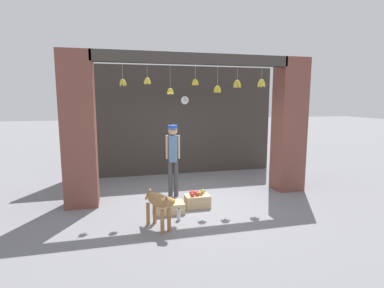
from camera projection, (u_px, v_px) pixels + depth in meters
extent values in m
plane|color=slate|center=(196.00, 200.00, 7.07)|extent=(60.00, 60.00, 0.00)
cube|color=#38332D|center=(175.00, 121.00, 9.39)|extent=(6.42, 0.12, 3.37)
cube|color=brown|center=(79.00, 130.00, 6.50)|extent=(0.70, 0.60, 3.37)
cube|color=brown|center=(289.00, 126.00, 7.71)|extent=(0.70, 0.60, 3.37)
cube|color=#3D3833|center=(195.00, 59.00, 6.70)|extent=(4.52, 0.24, 0.24)
cylinder|color=#B2AD99|center=(122.00, 71.00, 6.41)|extent=(0.01, 0.01, 0.35)
ellipsoid|color=gold|center=(125.00, 83.00, 6.45)|extent=(0.11, 0.06, 0.16)
ellipsoid|color=gold|center=(123.00, 83.00, 6.49)|extent=(0.08, 0.10, 0.17)
ellipsoid|color=gold|center=(121.00, 83.00, 6.46)|extent=(0.10, 0.09, 0.17)
ellipsoid|color=gold|center=(121.00, 82.00, 6.41)|extent=(0.10, 0.09, 0.17)
ellipsoid|color=gold|center=(123.00, 82.00, 6.41)|extent=(0.08, 0.10, 0.17)
cylinder|color=#B2AD99|center=(147.00, 70.00, 6.49)|extent=(0.01, 0.01, 0.31)
ellipsoid|color=yellow|center=(149.00, 81.00, 6.53)|extent=(0.11, 0.06, 0.16)
ellipsoid|color=yellow|center=(148.00, 81.00, 6.56)|extent=(0.08, 0.10, 0.17)
ellipsoid|color=yellow|center=(146.00, 81.00, 6.55)|extent=(0.08, 0.10, 0.17)
ellipsoid|color=yellow|center=(146.00, 81.00, 6.51)|extent=(0.11, 0.06, 0.16)
ellipsoid|color=yellow|center=(147.00, 81.00, 6.49)|extent=(0.08, 0.10, 0.17)
ellipsoid|color=yellow|center=(148.00, 81.00, 6.49)|extent=(0.08, 0.10, 0.17)
cylinder|color=#B2AD99|center=(170.00, 76.00, 6.58)|extent=(0.01, 0.01, 0.54)
ellipsoid|color=yellow|center=(172.00, 91.00, 6.64)|extent=(0.10, 0.05, 0.15)
ellipsoid|color=yellow|center=(171.00, 91.00, 6.66)|extent=(0.08, 0.09, 0.16)
ellipsoid|color=yellow|center=(169.00, 91.00, 6.65)|extent=(0.08, 0.09, 0.16)
ellipsoid|color=yellow|center=(169.00, 91.00, 6.62)|extent=(0.10, 0.05, 0.15)
ellipsoid|color=yellow|center=(170.00, 91.00, 6.59)|extent=(0.08, 0.09, 0.16)
ellipsoid|color=yellow|center=(171.00, 91.00, 6.60)|extent=(0.08, 0.09, 0.16)
cylinder|color=#B2AD99|center=(195.00, 72.00, 6.70)|extent=(0.01, 0.01, 0.33)
ellipsoid|color=yellow|center=(197.00, 82.00, 6.74)|extent=(0.10, 0.05, 0.16)
ellipsoid|color=yellow|center=(196.00, 82.00, 6.77)|extent=(0.08, 0.10, 0.16)
ellipsoid|color=yellow|center=(194.00, 82.00, 6.76)|extent=(0.08, 0.10, 0.16)
ellipsoid|color=yellow|center=(194.00, 82.00, 6.73)|extent=(0.10, 0.05, 0.16)
ellipsoid|color=yellow|center=(195.00, 82.00, 6.70)|extent=(0.08, 0.10, 0.16)
ellipsoid|color=yellow|center=(196.00, 82.00, 6.71)|extent=(0.08, 0.10, 0.16)
cylinder|color=#B2AD99|center=(218.00, 75.00, 6.89)|extent=(0.01, 0.01, 0.47)
ellipsoid|color=yellow|center=(219.00, 89.00, 6.94)|extent=(0.12, 0.06, 0.18)
ellipsoid|color=yellow|center=(217.00, 89.00, 6.98)|extent=(0.08, 0.12, 0.19)
ellipsoid|color=yellow|center=(216.00, 89.00, 6.95)|extent=(0.11, 0.10, 0.19)
ellipsoid|color=yellow|center=(216.00, 89.00, 6.90)|extent=(0.11, 0.10, 0.19)
ellipsoid|color=yellow|center=(219.00, 89.00, 6.90)|extent=(0.08, 0.12, 0.19)
cylinder|color=#B2AD99|center=(237.00, 73.00, 7.02)|extent=(0.01, 0.01, 0.33)
ellipsoid|color=gold|center=(239.00, 84.00, 7.06)|extent=(0.13, 0.07, 0.20)
ellipsoid|color=gold|center=(237.00, 84.00, 7.10)|extent=(0.09, 0.13, 0.21)
ellipsoid|color=gold|center=(235.00, 84.00, 7.07)|extent=(0.12, 0.11, 0.21)
ellipsoid|color=gold|center=(236.00, 84.00, 7.02)|extent=(0.12, 0.11, 0.21)
ellipsoid|color=gold|center=(239.00, 84.00, 7.01)|extent=(0.09, 0.13, 0.21)
cylinder|color=#B2AD99|center=(262.00, 73.00, 7.12)|extent=(0.01, 0.01, 0.30)
ellipsoid|color=yellow|center=(263.00, 83.00, 7.17)|extent=(0.14, 0.07, 0.21)
ellipsoid|color=yellow|center=(262.00, 83.00, 7.21)|extent=(0.11, 0.13, 0.22)
ellipsoid|color=yellow|center=(260.00, 83.00, 7.19)|extent=(0.11, 0.13, 0.22)
ellipsoid|color=yellow|center=(259.00, 83.00, 7.15)|extent=(0.14, 0.07, 0.21)
ellipsoid|color=yellow|center=(261.00, 83.00, 7.11)|extent=(0.11, 0.13, 0.22)
ellipsoid|color=yellow|center=(263.00, 83.00, 7.12)|extent=(0.11, 0.13, 0.22)
ellipsoid|color=#9E7042|center=(158.00, 200.00, 5.46)|extent=(0.50, 0.66, 0.24)
cylinder|color=#9E7042|center=(169.00, 219.00, 5.38)|extent=(0.07, 0.07, 0.43)
cylinder|color=#9E7042|center=(162.00, 222.00, 5.28)|extent=(0.07, 0.07, 0.43)
cylinder|color=#9E7042|center=(155.00, 212.00, 5.73)|extent=(0.07, 0.07, 0.43)
cylinder|color=#9E7042|center=(148.00, 214.00, 5.63)|extent=(0.07, 0.07, 0.43)
ellipsoid|color=#9E7042|center=(169.00, 202.00, 5.20)|extent=(0.24, 0.27, 0.17)
cone|color=brown|center=(171.00, 196.00, 5.22)|extent=(0.05, 0.05, 0.07)
cone|color=brown|center=(167.00, 197.00, 5.15)|extent=(0.05, 0.05, 0.07)
cylinder|color=#9E7042|center=(148.00, 194.00, 5.70)|extent=(0.13, 0.19, 0.25)
cylinder|color=#424247|center=(176.00, 179.00, 7.29)|extent=(0.11, 0.11, 0.86)
cylinder|color=#424247|center=(170.00, 179.00, 7.28)|extent=(0.11, 0.11, 0.86)
cube|color=#4C7099|center=(173.00, 149.00, 7.17)|extent=(0.22, 0.19, 0.64)
cylinder|color=tan|center=(179.00, 147.00, 7.19)|extent=(0.06, 0.06, 0.57)
cylinder|color=tan|center=(167.00, 147.00, 7.15)|extent=(0.06, 0.06, 0.57)
sphere|color=tan|center=(173.00, 131.00, 7.11)|extent=(0.22, 0.22, 0.22)
cylinder|color=#234299|center=(173.00, 127.00, 7.10)|extent=(0.23, 0.23, 0.08)
cube|color=#234299|center=(173.00, 129.00, 6.99)|extent=(0.20, 0.14, 0.01)
cube|color=tan|center=(170.00, 208.00, 6.26)|extent=(0.58, 0.38, 0.22)
sphere|color=orange|center=(162.00, 203.00, 6.08)|extent=(0.10, 0.10, 0.10)
sphere|color=orange|center=(167.00, 200.00, 6.31)|extent=(0.10, 0.10, 0.10)
sphere|color=orange|center=(169.00, 200.00, 6.25)|extent=(0.10, 0.10, 0.10)
sphere|color=orange|center=(164.00, 201.00, 6.20)|extent=(0.10, 0.10, 0.10)
sphere|color=orange|center=(165.00, 202.00, 6.14)|extent=(0.10, 0.10, 0.10)
sphere|color=orange|center=(163.00, 203.00, 6.09)|extent=(0.10, 0.10, 0.10)
sphere|color=orange|center=(173.00, 201.00, 6.23)|extent=(0.10, 0.10, 0.10)
sphere|color=orange|center=(161.00, 202.00, 6.15)|extent=(0.10, 0.10, 0.10)
cube|color=tan|center=(197.00, 201.00, 6.58)|extent=(0.54, 0.33, 0.27)
sphere|color=red|center=(194.00, 193.00, 6.61)|extent=(0.10, 0.10, 0.10)
sphere|color=red|center=(191.00, 193.00, 6.59)|extent=(0.10, 0.10, 0.10)
sphere|color=red|center=(197.00, 194.00, 6.52)|extent=(0.10, 0.10, 0.10)
sphere|color=red|center=(198.00, 192.00, 6.64)|extent=(0.10, 0.10, 0.10)
sphere|color=red|center=(201.00, 193.00, 6.57)|extent=(0.10, 0.10, 0.10)
sphere|color=#99B238|center=(203.00, 191.00, 6.70)|extent=(0.10, 0.10, 0.10)
sphere|color=#99B238|center=(199.00, 194.00, 6.54)|extent=(0.10, 0.10, 0.10)
sphere|color=red|center=(192.00, 195.00, 6.46)|extent=(0.10, 0.10, 0.10)
cylinder|color=silver|center=(179.00, 215.00, 5.88)|extent=(0.07, 0.07, 0.22)
cylinder|color=black|center=(179.00, 209.00, 5.86)|extent=(0.04, 0.04, 0.02)
cylinder|color=black|center=(185.00, 100.00, 9.30)|extent=(0.27, 0.01, 0.27)
cylinder|color=white|center=(185.00, 100.00, 9.29)|extent=(0.25, 0.02, 0.25)
cube|color=black|center=(185.00, 99.00, 9.28)|extent=(0.01, 0.01, 0.07)
cube|color=black|center=(186.00, 100.00, 9.29)|extent=(0.10, 0.01, 0.01)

